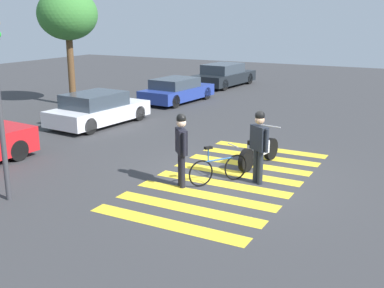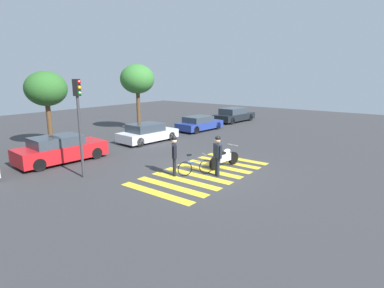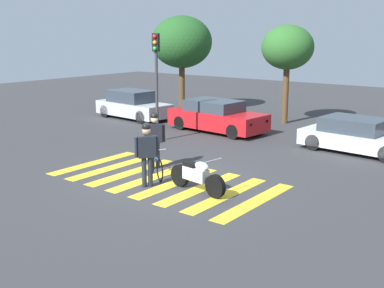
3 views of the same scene
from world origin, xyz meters
name	(u,v)px [view 2 (image 2 of 3)]	position (x,y,z in m)	size (l,w,h in m)	color
ground_plane	(203,173)	(0.00, 0.00, 0.00)	(60.00, 60.00, 0.00)	#38383A
police_motorcycle	(224,158)	(1.43, -0.28, 0.46)	(2.04, 0.63, 1.04)	black
leaning_bicycle	(195,167)	(-0.45, 0.10, 0.38)	(1.44, 0.98, 1.00)	black
officer_on_foot	(218,152)	(0.03, -0.77, 1.10)	(0.44, 0.60, 1.87)	#1E232D
officer_by_motorcycle	(174,153)	(-1.10, 0.80, 1.08)	(0.53, 0.50, 1.85)	black
crosswalk_stripes	(203,173)	(0.00, 0.00, 0.00)	(6.75, 3.60, 0.01)	yellow
car_red_convertible	(60,149)	(-2.97, 7.01, 0.67)	(4.59, 2.19, 1.39)	black
car_white_van	(147,133)	(3.35, 7.03, 0.61)	(4.21, 2.18, 1.27)	black
car_blue_hatchback	(199,123)	(9.09, 6.83, 0.57)	(4.22, 2.10, 1.18)	black
car_black_suv	(234,115)	(15.10, 7.04, 0.65)	(4.80, 2.24, 1.35)	black
traffic_light_pole	(79,113)	(-3.73, 3.87, 2.88)	(0.31, 0.36, 4.30)	#38383D
street_tree_mid	(46,89)	(-1.48, 10.70, 3.61)	(2.48, 2.48, 4.71)	brown
street_tree_far	(137,79)	(6.02, 10.70, 4.11)	(2.70, 2.70, 5.31)	brown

